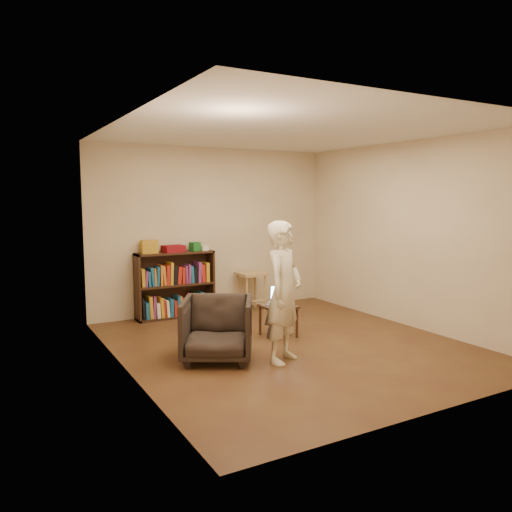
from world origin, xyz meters
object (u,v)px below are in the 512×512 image
stool (251,280)px  armchair (217,329)px  laptop (280,300)px  bookshelf (175,288)px  side_table (278,310)px  person (284,292)px

stool → armchair: size_ratio=0.78×
armchair → stool: bearing=82.6°
armchair → laptop: 1.27m
stool → bookshelf: bearing=173.7°
bookshelf → side_table: bearing=-64.6°
stool → armchair: (-1.55, -2.04, -0.14)m
armchair → laptop: armchair is taller
armchair → side_table: armchair is taller
stool → laptop: (-0.40, -1.53, -0.02)m
stool → laptop: 1.58m
bookshelf → person: (0.32, -2.58, 0.34)m
person → bookshelf: bearing=64.4°
stool → armchair: 2.57m
bookshelf → side_table: size_ratio=2.89×
bookshelf → person: bearing=-82.9°
stool → person: bearing=-110.7°
side_table → person: (-0.48, -0.89, 0.44)m
side_table → laptop: laptop is taller
stool → armchair: armchair is taller
laptop → person: person is taller
side_table → bookshelf: bearing=115.4°
bookshelf → stool: bookshelf is taller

